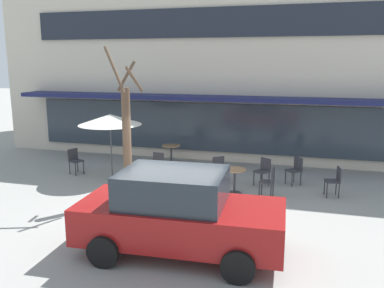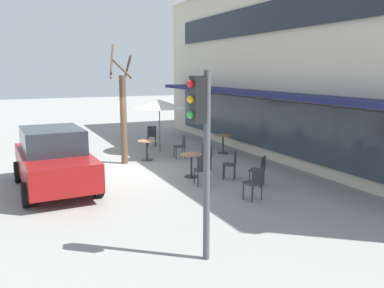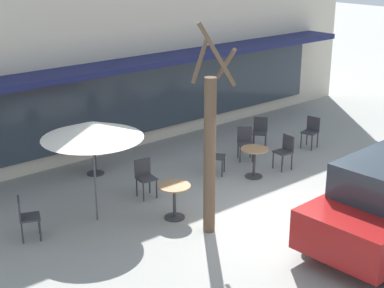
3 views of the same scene
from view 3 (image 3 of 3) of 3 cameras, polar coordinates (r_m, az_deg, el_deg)
ground_plane at (r=12.72m, az=8.79°, el=-7.48°), size 80.00×80.00×0.00m
building_facade at (r=19.45m, az=-13.90°, el=12.84°), size 19.08×9.10×7.41m
cafe_table_near_wall at (r=14.77m, az=6.06°, el=-1.33°), size 0.70×0.70×0.76m
cafe_table_streetside at (r=15.08m, az=-9.43°, el=-1.05°), size 0.70×0.70×0.76m
cafe_table_by_tree at (r=12.54m, az=-1.72°, el=-5.05°), size 0.70×0.70×0.76m
patio_umbrella_green_folded at (r=12.09m, az=-9.66°, el=1.38°), size 2.10×2.10×2.20m
cafe_chair_0 at (r=16.89m, az=6.62°, el=1.33°), size 0.56×0.56×0.89m
cafe_chair_1 at (r=12.13m, az=-15.85°, el=-6.66°), size 0.52×0.52×0.89m
cafe_chair_2 at (r=15.43m, az=9.02°, el=-0.53°), size 0.44×0.44×0.89m
cafe_chair_3 at (r=17.17m, az=11.49°, el=1.36°), size 0.46×0.46×0.89m
cafe_chair_4 at (r=15.96m, az=5.18°, el=0.31°), size 0.56×0.56×0.89m
cafe_chair_5 at (r=14.89m, az=2.14°, el=-1.02°), size 0.56×0.56×0.89m
cafe_chair_6 at (r=13.63m, az=-4.61°, el=-3.03°), size 0.46×0.46×0.89m
street_tree at (r=11.51m, az=1.77°, el=-0.40°), size 0.95×0.85×4.32m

